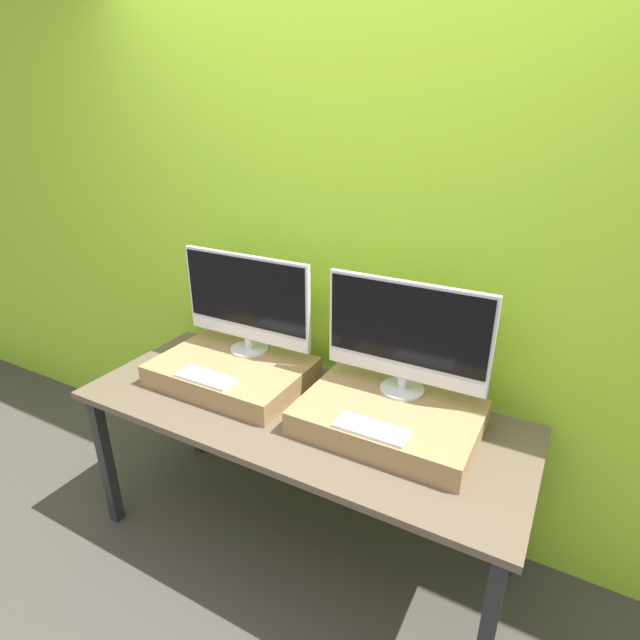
% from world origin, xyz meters
% --- Properties ---
extents(ground_plane, '(12.00, 12.00, 0.00)m').
position_xyz_m(ground_plane, '(0.00, 0.00, 0.00)').
color(ground_plane, '#423D38').
extents(wall_back, '(8.00, 0.04, 2.60)m').
position_xyz_m(wall_back, '(0.00, 0.81, 1.30)').
color(wall_back, '#9ED12D').
rests_on(wall_back, ground_plane).
extents(workbench, '(1.89, 0.74, 0.75)m').
position_xyz_m(workbench, '(0.00, 0.37, 0.68)').
color(workbench, brown).
rests_on(workbench, ground_plane).
extents(wooden_riser_left, '(0.68, 0.47, 0.10)m').
position_xyz_m(wooden_riser_left, '(-0.38, 0.43, 0.80)').
color(wooden_riser_left, '#99754C').
rests_on(wooden_riser_left, workbench).
extents(monitor_left, '(0.66, 0.18, 0.47)m').
position_xyz_m(monitor_left, '(-0.38, 0.57, 1.10)').
color(monitor_left, silver).
rests_on(monitor_left, wooden_riser_left).
extents(keyboard_left, '(0.27, 0.10, 0.01)m').
position_xyz_m(keyboard_left, '(-0.38, 0.25, 0.85)').
color(keyboard_left, silver).
rests_on(keyboard_left, wooden_riser_left).
extents(wooden_riser_right, '(0.68, 0.47, 0.10)m').
position_xyz_m(wooden_riser_right, '(0.38, 0.43, 0.80)').
color(wooden_riser_right, '#99754C').
rests_on(wooden_riser_right, workbench).
extents(monitor_right, '(0.66, 0.18, 0.47)m').
position_xyz_m(monitor_right, '(0.38, 0.57, 1.10)').
color(monitor_right, silver).
rests_on(monitor_right, wooden_riser_right).
extents(keyboard_right, '(0.27, 0.10, 0.01)m').
position_xyz_m(keyboard_right, '(0.38, 0.25, 0.85)').
color(keyboard_right, silver).
rests_on(keyboard_right, wooden_riser_right).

